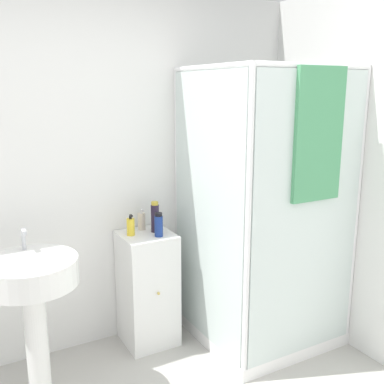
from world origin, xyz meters
name	(u,v)px	position (x,y,z in m)	size (l,w,h in m)	color
wall_back	(78,176)	(0.00, 1.70, 1.25)	(6.40, 0.06, 2.50)	white
shower_enclosure	(261,271)	(1.14, 1.11, 0.54)	(0.95, 0.98, 1.98)	white
vanity_cabinet	(148,288)	(0.40, 1.48, 0.42)	(0.36, 0.39, 0.83)	white
sink	(32,289)	(-0.42, 1.19, 0.72)	(0.53, 0.53, 1.03)	white
soap_dispenser	(131,227)	(0.30, 1.50, 0.90)	(0.06, 0.06, 0.15)	yellow
shampoo_bottle_tall_black	(155,217)	(0.48, 1.49, 0.94)	(0.06, 0.06, 0.22)	#281E33
shampoo_bottle_blue	(159,225)	(0.46, 1.39, 0.91)	(0.06, 0.06, 0.17)	navy
lotion_bottle_white	(142,221)	(0.41, 1.59, 0.90)	(0.06, 0.06, 0.15)	beige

